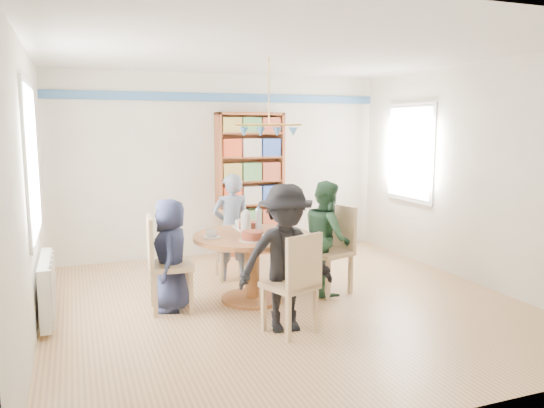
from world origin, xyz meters
name	(u,v)px	position (x,y,z in m)	size (l,w,h in m)	color
ground	(285,303)	(0.00, 0.00, 0.00)	(5.00, 5.00, 0.00)	tan
room_shell	(238,150)	(-0.26, 0.87, 1.65)	(5.00, 5.00, 5.00)	white
radiator	(47,288)	(-2.42, 0.30, 0.35)	(0.12, 1.00, 0.60)	silver
dining_table	(252,252)	(-0.30, 0.22, 0.56)	(1.30, 1.30, 0.75)	brown
chair_left	(162,259)	(-1.29, 0.22, 0.56)	(0.48, 0.48, 1.02)	tan
chair_right	(334,245)	(0.69, 0.19, 0.56)	(0.57, 0.57, 1.02)	tan
chair_far	(230,241)	(-0.28, 1.22, 0.47)	(0.40, 0.40, 0.86)	tan
chair_near	(296,279)	(-0.24, -0.85, 0.53)	(0.55, 0.55, 0.97)	tan
person_left	(171,255)	(-1.20, 0.24, 0.59)	(0.58, 0.38, 1.19)	#1C223E
person_right	(327,237)	(0.61, 0.20, 0.66)	(0.64, 0.50, 1.32)	#1B3723
person_far	(232,227)	(-0.29, 1.08, 0.68)	(0.49, 0.32, 1.35)	gray
person_near	(286,258)	(-0.28, -0.72, 0.70)	(0.91, 0.52, 1.40)	black
bookshelf	(250,185)	(0.38, 2.34, 1.05)	(1.02, 0.30, 2.13)	brown
tableware	(249,229)	(-0.32, 0.25, 0.81)	(1.10, 1.10, 0.29)	white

